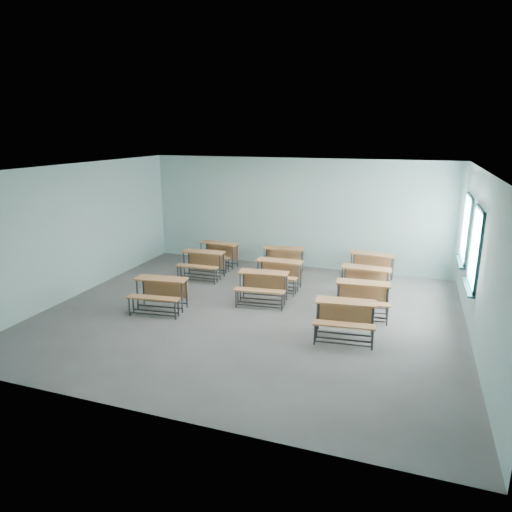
# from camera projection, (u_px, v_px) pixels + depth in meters

# --- Properties ---
(room) EXTENTS (9.04, 8.04, 3.24)m
(room) POSITION_uv_depth(u_px,v_px,m) (255.00, 244.00, 9.76)
(room) COLOR slate
(room) RESTS_ON ground
(desk_unit_r0c0) EXTENTS (1.25, 0.92, 0.73)m
(desk_unit_r0c0) POSITION_uv_depth(u_px,v_px,m) (160.00, 289.00, 10.27)
(desk_unit_r0c0) COLOR #B27140
(desk_unit_r0c0) RESTS_ON ground
(desk_unit_r0c2) EXTENTS (1.24, 0.90, 0.73)m
(desk_unit_r0c2) POSITION_uv_depth(u_px,v_px,m) (345.00, 314.00, 8.89)
(desk_unit_r0c2) COLOR #B27140
(desk_unit_r0c2) RESTS_ON ground
(desk_unit_r1c1) EXTENTS (1.25, 0.91, 0.73)m
(desk_unit_r1c1) POSITION_uv_depth(u_px,v_px,m) (263.00, 283.00, 10.73)
(desk_unit_r1c1) COLOR #B27140
(desk_unit_r1c1) RESTS_ON ground
(desk_unit_r1c2) EXTENTS (1.22, 0.87, 0.73)m
(desk_unit_r1c2) POSITION_uv_depth(u_px,v_px,m) (363.00, 294.00, 9.99)
(desk_unit_r1c2) COLOR #B27140
(desk_unit_r1c2) RESTS_ON ground
(desk_unit_r2c0) EXTENTS (1.20, 0.83, 0.73)m
(desk_unit_r2c0) POSITION_uv_depth(u_px,v_px,m) (202.00, 261.00, 12.56)
(desk_unit_r2c0) COLOR #B27140
(desk_unit_r2c0) RESTS_ON ground
(desk_unit_r2c1) EXTENTS (1.17, 0.79, 0.73)m
(desk_unit_r2c1) POSITION_uv_depth(u_px,v_px,m) (278.00, 270.00, 11.68)
(desk_unit_r2c1) COLOR #B27140
(desk_unit_r2c1) RESTS_ON ground
(desk_unit_r2c2) EXTENTS (1.20, 0.84, 0.73)m
(desk_unit_r2c2) POSITION_uv_depth(u_px,v_px,m) (365.00, 278.00, 11.09)
(desk_unit_r2c2) COLOR #B27140
(desk_unit_r2c2) RESTS_ON ground
(desk_unit_r3c0) EXTENTS (1.25, 0.91, 0.73)m
(desk_unit_r3c0) POSITION_uv_depth(u_px,v_px,m) (217.00, 251.00, 13.55)
(desk_unit_r3c0) COLOR #B27140
(desk_unit_r3c0) RESTS_ON ground
(desk_unit_r3c1) EXTENTS (1.25, 0.92, 0.73)m
(desk_unit_r3c1) POSITION_uv_depth(u_px,v_px,m) (283.00, 257.00, 12.95)
(desk_unit_r3c1) COLOR #B27140
(desk_unit_r3c1) RESTS_ON ground
(desk_unit_r3c2) EXTENTS (1.23, 0.88, 0.73)m
(desk_unit_r3c2) POSITION_uv_depth(u_px,v_px,m) (371.00, 263.00, 12.33)
(desk_unit_r3c2) COLOR #B27140
(desk_unit_r3c2) RESTS_ON ground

